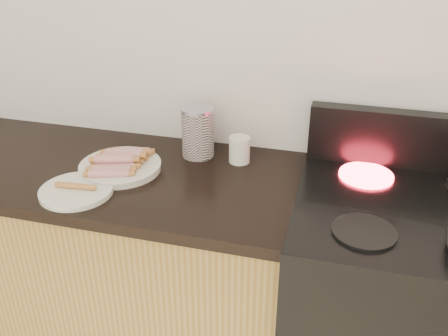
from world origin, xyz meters
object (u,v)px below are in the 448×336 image
(stove, at_px, (398,322))
(mug, at_px, (239,150))
(main_plate, at_px, (120,168))
(canister, at_px, (198,132))
(side_plate, at_px, (76,191))

(stove, distance_m, mug, 0.81)
(main_plate, distance_m, mug, 0.42)
(stove, height_order, main_plate, main_plate)
(stove, height_order, canister, canister)
(canister, bearing_deg, main_plate, -140.84)
(stove, bearing_deg, main_plate, 179.05)
(stove, height_order, mug, mug)
(stove, xyz_separation_m, canister, (-0.77, 0.20, 0.54))
(main_plate, bearing_deg, canister, 39.16)
(side_plate, height_order, mug, mug)
(stove, distance_m, main_plate, 1.10)
(stove, relative_size, canister, 4.87)
(main_plate, xyz_separation_m, side_plate, (-0.07, -0.18, -0.00))
(main_plate, height_order, canister, canister)
(stove, distance_m, side_plate, 1.17)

